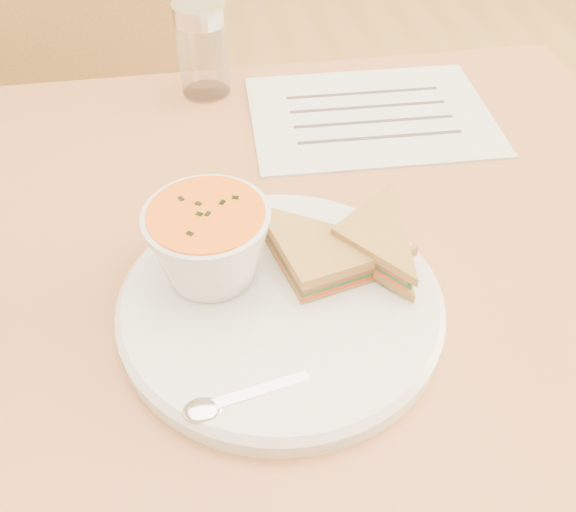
{
  "coord_description": "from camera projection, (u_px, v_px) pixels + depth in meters",
  "views": [
    {
      "loc": [
        -0.03,
        -0.49,
        1.2
      ],
      "look_at": [
        0.04,
        -0.09,
        0.8
      ],
      "focal_mm": 40.0,
      "sensor_mm": 36.0,
      "label": 1
    }
  ],
  "objects": [
    {
      "name": "paper_menu",
      "position": [
        371.0,
        115.0,
        0.82
      ],
      "size": [
        0.31,
        0.23,
        0.0
      ],
      "primitive_type": null,
      "rotation": [
        0.0,
        0.0,
        -0.03
      ],
      "color": "white",
      "rests_on": "dining_table"
    },
    {
      "name": "plate",
      "position": [
        281.0,
        305.0,
        0.59
      ],
      "size": [
        0.38,
        0.38,
        0.02
      ],
      "primitive_type": null,
      "rotation": [
        0.0,
        0.0,
        -0.38
      ],
      "color": "silver",
      "rests_on": "dining_table"
    },
    {
      "name": "sandwich_half_b",
      "position": [
        330.0,
        240.0,
        0.6
      ],
      "size": [
        0.14,
        0.14,
        0.03
      ],
      "primitive_type": null,
      "rotation": [
        0.0,
        0.0,
        -0.9
      ],
      "color": "#B2873E",
      "rests_on": "plate"
    },
    {
      "name": "sandwich_half_a",
      "position": [
        302.0,
        297.0,
        0.56
      ],
      "size": [
        0.14,
        0.14,
        0.04
      ],
      "primitive_type": null,
      "rotation": [
        0.0,
        0.0,
        0.24
      ],
      "color": "#B2873E",
      "rests_on": "plate"
    },
    {
      "name": "dining_table",
      "position": [
        252.0,
        424.0,
        0.93
      ],
      "size": [
        1.0,
        0.7,
        0.75
      ],
      "primitive_type": null,
      "color": "brown",
      "rests_on": "floor"
    },
    {
      "name": "spoon",
      "position": [
        260.0,
        391.0,
        0.51
      ],
      "size": [
        0.16,
        0.07,
        0.01
      ],
      "primitive_type": null,
      "rotation": [
        0.0,
        0.0,
        0.22
      ],
      "color": "silver",
      "rests_on": "plate"
    },
    {
      "name": "chair_far",
      "position": [
        141.0,
        159.0,
        1.18
      ],
      "size": [
        0.53,
        0.53,
        1.0
      ],
      "primitive_type": null,
      "rotation": [
        0.0,
        0.0,
        3.37
      ],
      "color": "brown",
      "rests_on": "floor"
    },
    {
      "name": "condiment_shaker",
      "position": [
        203.0,
        50.0,
        0.83
      ],
      "size": [
        0.07,
        0.07,
        0.12
      ],
      "primitive_type": null,
      "rotation": [
        0.0,
        0.0,
        -0.11
      ],
      "color": "silver",
      "rests_on": "dining_table"
    },
    {
      "name": "soup_bowl",
      "position": [
        210.0,
        247.0,
        0.57
      ],
      "size": [
        0.13,
        0.13,
        0.08
      ],
      "primitive_type": null,
      "rotation": [
        0.0,
        0.0,
        -0.15
      ],
      "color": "silver",
      "rests_on": "plate"
    }
  ]
}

